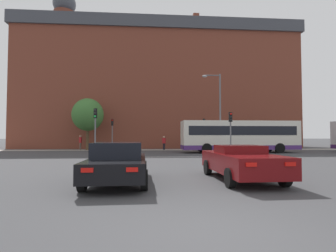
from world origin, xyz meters
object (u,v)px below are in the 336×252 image
Objects in this scene: car_saloon_left at (118,162)px; traffic_light_far_left at (112,129)px; car_roadster_right at (241,162)px; traffic_light_near_left at (95,124)px; traffic_light_far_right at (204,129)px; bus_crossing_lead at (239,136)px; traffic_light_near_right at (231,126)px; street_lamp_junction at (217,105)px; pedestrian_waiting at (80,141)px; pedestrian_walking_east at (164,142)px.

traffic_light_far_left is at bearing 97.14° from car_saloon_left.
traffic_light_near_left reaches higher than car_roadster_right.
traffic_light_far_right is at bearing 80.01° from car_roadster_right.
bus_crossing_lead is at bearing 69.35° from car_roadster_right.
traffic_light_far_right reaches higher than traffic_light_far_left.
car_saloon_left is at bearing -123.80° from traffic_light_near_right.
traffic_light_near_left is (-7.81, 11.97, 1.97)m from car_roadster_right.
traffic_light_near_right is at bearing -90.53° from traffic_light_far_right.
street_lamp_junction is at bearing -30.46° from traffic_light_far_left.
traffic_light_near_left is 1.04× the size of traffic_light_far_left.
car_saloon_left is 1.26× the size of traffic_light_far_left.
pedestrian_waiting reaches higher than car_roadster_right.
traffic_light_far_left reaches higher than car_saloon_left.
pedestrian_walking_east is (3.06, 22.98, 0.27)m from car_saloon_left.
traffic_light_far_left is 0.48× the size of street_lamp_junction.
traffic_light_near_right is at bearing 55.15° from car_saloon_left.
car_roadster_right is at bearing -106.19° from traffic_light_near_right.
car_roadster_right is 23.86m from traffic_light_far_left.
bus_crossing_lead is 6.44× the size of pedestrian_waiting.
street_lamp_junction is (0.03, 4.23, 2.27)m from traffic_light_near_right.
traffic_light_near_right is (7.95, 11.88, 1.76)m from car_saloon_left.
bus_crossing_lead is 5.58m from traffic_light_near_right.
car_roadster_right is 1.20× the size of traffic_light_near_left.
car_saloon_left is 24.16m from traffic_light_far_right.
traffic_light_near_right is 4.80m from street_lamp_junction.
traffic_light_near_right is 19.27m from pedestrian_waiting.
car_saloon_left is at bearing -81.81° from traffic_light_far_left.
car_saloon_left is 14.40m from traffic_light_near_right.
pedestrian_waiting reaches higher than car_saloon_left.
car_roadster_right is 1.29× the size of traffic_light_near_right.
traffic_light_far_right is 5.26m from pedestrian_walking_east.
bus_crossing_lead is 3.13× the size of traffic_light_far_left.
traffic_light_near_left reaches higher than car_saloon_left.
street_lamp_junction is (3.40, 15.84, 4.07)m from car_roadster_right.
bus_crossing_lead is 3.00× the size of traffic_light_near_left.
pedestrian_waiting is (-7.26, 23.63, 0.36)m from car_saloon_left.
traffic_light_far_left is (-11.32, 0.02, -0.06)m from traffic_light_far_right.
bus_crossing_lead is 3.05× the size of traffic_light_far_right.
bus_crossing_lead is 18.96m from pedestrian_waiting.
street_lamp_junction is 17.39m from pedestrian_waiting.
pedestrian_walking_east is (10.32, -0.64, -0.09)m from pedestrian_waiting.
car_saloon_left is at bearing -31.81° from bus_crossing_lead.
street_lamp_junction is at bearing 19.03° from traffic_light_near_left.
pedestrian_waiting is 10.34m from pedestrian_walking_east.
traffic_light_near_left is 12.19m from pedestrian_waiting.
traffic_light_near_left is 12.05m from street_lamp_junction.
bus_crossing_lead is 14.94m from traffic_light_far_left.
car_roadster_right is (4.58, 0.26, -0.04)m from car_saloon_left.
street_lamp_junction is (-2.45, -0.71, 3.03)m from bus_crossing_lead.
street_lamp_junction is (11.22, 3.87, 2.10)m from traffic_light_near_left.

